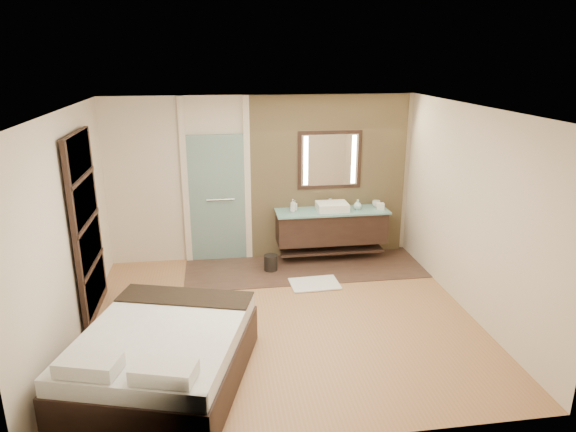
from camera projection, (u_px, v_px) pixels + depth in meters
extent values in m
plane|color=#9B6D41|center=(281.00, 319.00, 6.70)|extent=(5.00, 5.00, 0.00)
cube|color=#38251E|center=(305.00, 268.00, 8.29)|extent=(3.80, 1.30, 0.01)
cube|color=tan|center=(329.00, 177.00, 8.53)|extent=(2.60, 0.08, 2.70)
cube|color=black|center=(331.00, 227.00, 8.49)|extent=(1.80, 0.50, 0.50)
cube|color=black|center=(331.00, 249.00, 8.61)|extent=(1.71, 0.45, 0.04)
cube|color=#83C8C4|center=(332.00, 211.00, 8.38)|extent=(1.85, 0.55, 0.03)
cube|color=white|center=(332.00, 207.00, 8.36)|extent=(0.50, 0.38, 0.13)
cylinder|color=silver|center=(330.00, 202.00, 8.53)|extent=(0.03, 0.03, 0.18)
cylinder|color=silver|center=(330.00, 198.00, 8.47)|extent=(0.02, 0.10, 0.02)
cube|color=black|center=(330.00, 160.00, 8.39)|extent=(1.06, 0.03, 0.96)
cube|color=white|center=(330.00, 160.00, 8.37)|extent=(0.94, 0.01, 0.84)
cube|color=#FFF1BF|center=(306.00, 161.00, 8.31)|extent=(0.07, 0.01, 0.80)
cube|color=#FFF1BF|center=(354.00, 159.00, 8.42)|extent=(0.07, 0.01, 0.80)
cube|color=#AAD7CE|center=(217.00, 199.00, 8.35)|extent=(0.90, 0.05, 2.10)
cylinder|color=silver|center=(220.00, 200.00, 8.31)|extent=(0.45, 0.03, 0.03)
cube|color=beige|center=(185.00, 182.00, 8.20)|extent=(0.10, 0.08, 2.70)
cube|color=beige|center=(247.00, 180.00, 8.34)|extent=(0.10, 0.08, 2.70)
cube|color=black|center=(86.00, 226.00, 6.56)|extent=(0.06, 1.20, 2.40)
cube|color=beige|center=(95.00, 285.00, 6.82)|extent=(0.02, 1.06, 0.52)
cube|color=beige|center=(90.00, 244.00, 6.64)|extent=(0.02, 1.06, 0.52)
cube|color=beige|center=(85.00, 200.00, 6.46)|extent=(0.02, 1.06, 0.52)
cube|color=beige|center=(79.00, 154.00, 6.29)|extent=(0.02, 1.06, 0.52)
cube|color=black|center=(164.00, 364.00, 5.35)|extent=(2.09, 2.35, 0.44)
cube|color=silver|center=(162.00, 338.00, 5.26)|extent=(2.03, 2.29, 0.18)
cube|color=black|center=(185.00, 297.00, 5.94)|extent=(1.60, 0.87, 0.04)
cube|color=silver|center=(89.00, 365.00, 4.51)|extent=(0.61, 0.44, 0.14)
cube|color=silver|center=(164.00, 372.00, 4.41)|extent=(0.61, 0.44, 0.14)
cube|color=white|center=(315.00, 284.00, 7.69)|extent=(0.74, 0.53, 0.02)
cylinder|color=black|center=(271.00, 263.00, 8.15)|extent=(0.28, 0.28, 0.26)
cube|color=white|center=(380.00, 206.00, 8.43)|extent=(0.14, 0.14, 0.10)
imported|color=silver|center=(293.00, 206.00, 8.27)|extent=(0.11, 0.11, 0.21)
imported|color=#B2B2B2|center=(295.00, 205.00, 8.38)|extent=(0.09, 0.09, 0.16)
imported|color=#A9D5D3|center=(358.00, 204.00, 8.41)|extent=(0.16, 0.16, 0.17)
imported|color=silver|center=(376.00, 203.00, 8.58)|extent=(0.17, 0.17, 0.10)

